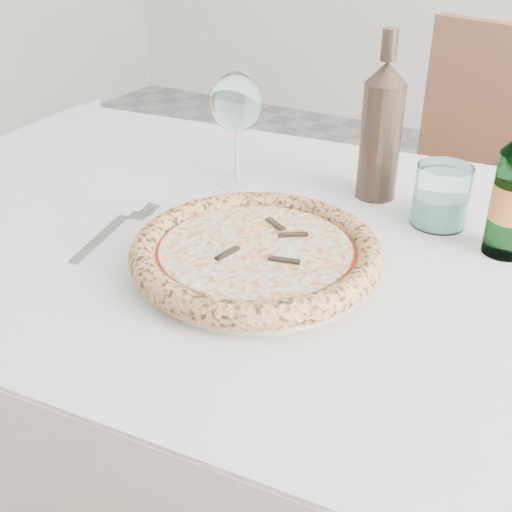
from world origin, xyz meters
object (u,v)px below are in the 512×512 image
(pizza, at_px, (256,252))
(wine_bottle, at_px, (381,130))
(wine_glass, at_px, (236,105))
(dining_table, at_px, (290,292))
(tumbler, at_px, (441,200))
(chair_far, at_px, (462,197))
(plate, at_px, (256,263))

(pizza, height_order, wine_bottle, wine_bottle)
(pizza, bearing_deg, wine_glass, 126.68)
(dining_table, height_order, wine_bottle, wine_bottle)
(tumbler, bearing_deg, pizza, -123.21)
(chair_far, distance_m, wine_glass, 0.78)
(pizza, bearing_deg, tumbler, 56.79)
(plate, height_order, tumbler, tumbler)
(dining_table, bearing_deg, wine_bottle, 76.65)
(dining_table, xyz_separation_m, chair_far, (0.07, 0.78, -0.13))
(wine_glass, xyz_separation_m, wine_bottle, (0.22, 0.07, -0.02))
(dining_table, bearing_deg, tumbler, 42.72)
(tumbler, relative_size, wine_bottle, 0.35)
(wine_glass, distance_m, wine_bottle, 0.23)
(wine_bottle, bearing_deg, tumbler, -22.11)
(wine_glass, bearing_deg, plate, -53.32)
(chair_far, relative_size, wine_glass, 4.95)
(pizza, distance_m, wine_glass, 0.31)
(dining_table, distance_m, plate, 0.14)
(plate, distance_m, wine_glass, 0.32)
(chair_far, xyz_separation_m, plate, (-0.07, -0.88, 0.23))
(dining_table, xyz_separation_m, pizza, (-0.00, -0.10, 0.12))
(chair_far, bearing_deg, wine_bottle, -92.25)
(plate, xyz_separation_m, tumbler, (0.17, 0.25, 0.03))
(dining_table, bearing_deg, chair_far, 84.86)
(dining_table, relative_size, plate, 5.07)
(wine_bottle, bearing_deg, dining_table, -103.35)
(dining_table, xyz_separation_m, wine_bottle, (0.05, 0.20, 0.20))
(wine_glass, distance_m, tumbler, 0.35)
(tumbler, distance_m, wine_bottle, 0.15)
(plate, bearing_deg, wine_bottle, 81.00)
(pizza, relative_size, wine_bottle, 1.24)
(chair_far, relative_size, plate, 3.18)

